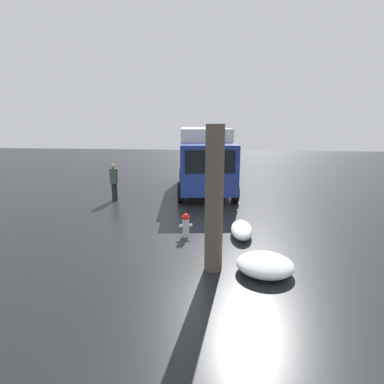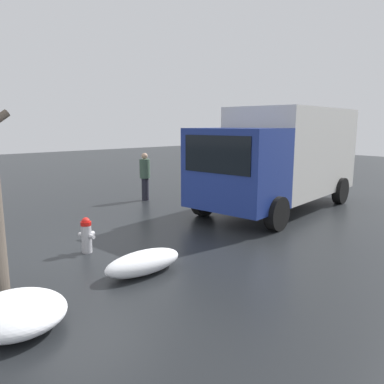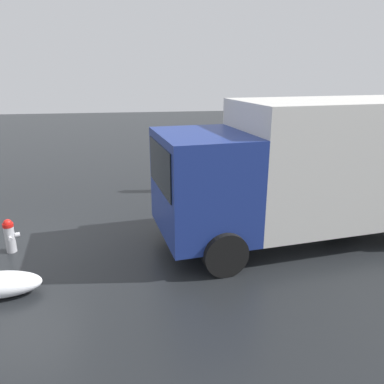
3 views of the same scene
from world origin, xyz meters
name	(u,v)px [view 2 (image 2 of 3)]	position (x,y,z in m)	size (l,w,h in m)	color
ground_plane	(87,252)	(0.00, 0.00, 0.00)	(60.00, 60.00, 0.00)	black
fire_hydrant	(87,235)	(0.00, 0.00, 0.40)	(0.33, 0.42, 0.77)	#B7B7BC
delivery_truck	(283,155)	(6.81, -0.18, 1.75)	(6.99, 3.38, 3.23)	navy
pedestrian	(145,175)	(4.19, 3.84, 0.94)	(0.37, 0.37, 1.72)	#23232D
snow_pile_by_hydrant	(16,313)	(-2.11, -2.18, 0.21)	(1.33, 1.38, 0.43)	white
snow_pile_curbside	(144,262)	(0.26, -1.76, 0.21)	(1.57, 0.67, 0.42)	white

